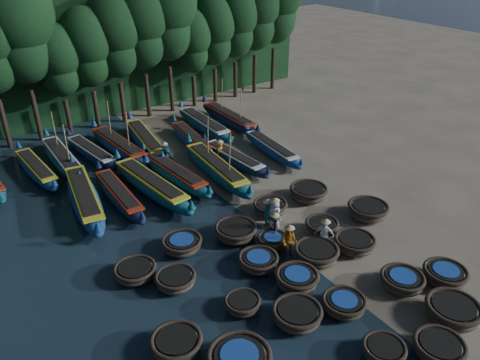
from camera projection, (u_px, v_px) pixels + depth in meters
ground at (267, 232)px, 25.68m from camera, size 120.00×120.00×0.00m
foliage_wall at (101, 55)px, 40.16m from camera, size 40.00×3.00×10.00m
coracle_2 at (384, 350)px, 18.08m from camera, size 2.04×2.04×0.66m
coracle_3 at (439, 348)px, 18.14m from camera, size 2.47×2.47×0.73m
coracle_4 at (453, 311)px, 19.78m from camera, size 2.70×2.70×0.85m
coracle_5 at (239, 360)px, 17.55m from camera, size 3.06×3.06×0.83m
coracle_6 at (297, 314)px, 19.68m from camera, size 2.65×2.65×0.75m
coracle_7 at (344, 304)px, 20.29m from camera, size 1.96×1.96×0.66m
coracle_8 at (402, 281)px, 21.58m from camera, size 2.36×2.36×0.71m
coracle_9 at (445, 274)px, 21.93m from camera, size 2.29×2.29×0.74m
coracle_10 at (176, 344)px, 18.31m from camera, size 2.46×2.46×0.75m
coracle_11 at (242, 304)px, 20.33m from camera, size 1.85×1.85×0.64m
coracle_12 at (297, 279)px, 21.57m from camera, size 2.47×2.47×0.81m
coracle_13 at (316, 253)px, 23.26m from camera, size 2.28×2.28×0.83m
coracle_14 at (355, 243)px, 24.11m from camera, size 2.20×2.20×0.74m
coracle_15 at (176, 280)px, 21.65m from camera, size 2.35×2.35×0.70m
coracle_16 at (258, 261)px, 22.82m from camera, size 2.01×2.01×0.72m
coracle_17 at (273, 241)px, 24.35m from camera, size 1.62×1.62×0.64m
coracle_18 at (322, 226)px, 25.45m from camera, size 1.91×1.91×0.72m
coracle_19 at (368, 210)px, 26.77m from camera, size 2.80×2.80×0.84m
coracle_20 at (135, 271)px, 22.20m from camera, size 2.30×2.30×0.67m
coracle_21 at (182, 244)px, 24.03m from camera, size 2.24×2.24×0.73m
coracle_22 at (236, 231)px, 24.95m from camera, size 2.71×2.71×0.81m
coracle_23 at (270, 207)px, 27.19m from camera, size 2.06×2.06×0.72m
coracle_24 at (309, 192)px, 28.55m from camera, size 2.65×2.65×0.84m
long_boat_2 at (85, 197)px, 27.75m from camera, size 2.96×9.05×1.61m
long_boat_3 at (119, 195)px, 28.23m from camera, size 1.56×7.67×1.35m
long_boat_4 at (151, 185)px, 29.09m from camera, size 2.50×9.08×1.61m
long_boat_5 at (174, 173)px, 30.56m from camera, size 2.13×8.18×1.44m
long_boat_6 at (216, 168)px, 31.05m from camera, size 2.30×9.09×3.87m
long_boat_7 at (234, 158)px, 32.64m from camera, size 1.87×7.39×1.30m
long_boat_8 at (272, 148)px, 34.06m from camera, size 1.97×7.51×1.33m
long_boat_10 at (36, 169)px, 31.23m from camera, size 1.84×7.57×1.34m
long_boat_11 at (63, 158)px, 32.47m from camera, size 1.60×8.52×3.62m
long_boat_12 at (91, 152)px, 33.52m from camera, size 2.26×7.38×1.31m
long_boat_13 at (119, 146)px, 34.27m from camera, size 2.20×8.61×3.67m
long_boat_14 at (145, 140)px, 35.20m from camera, size 2.71×8.67×1.54m
long_boat_15 at (191, 139)px, 35.58m from camera, size 2.21×7.53×1.33m
long_boat_16 at (204, 124)px, 37.97m from camera, size 1.77×8.65×1.52m
long_boat_17 at (229, 118)px, 39.19m from camera, size 1.61×8.62×3.66m
fisherman_0 at (275, 212)px, 25.70m from camera, size 0.58×0.88×1.98m
fisherman_1 at (267, 211)px, 25.87m from camera, size 0.68×0.56×1.79m
fisherman_2 at (289, 241)px, 23.40m from camera, size 1.04×1.10×1.99m
fisherman_3 at (274, 226)px, 24.75m from camera, size 1.07×1.15×1.76m
fisherman_4 at (325, 234)px, 23.96m from camera, size 0.96×1.05×1.92m
fisherman_5 at (165, 153)px, 32.54m from camera, size 0.98×1.58×1.83m
fisherman_6 at (220, 150)px, 33.04m from camera, size 0.90×0.83×1.74m
tree_4 at (17, 26)px, 32.47m from camera, size 5.34×5.34×12.58m
tree_5 at (58, 60)px, 34.92m from camera, size 3.68×3.68×8.68m
tree_6 at (86, 46)px, 35.75m from camera, size 4.09×4.09×9.65m
tree_7 at (114, 34)px, 36.58m from camera, size 4.51×4.51×10.63m
tree_8 at (140, 22)px, 37.41m from camera, size 4.92×4.92×11.60m
tree_9 at (165, 10)px, 38.24m from camera, size 5.34×5.34×12.58m
tree_10 at (191, 40)px, 40.70m from camera, size 3.68×3.68×8.68m
tree_11 at (214, 29)px, 41.53m from camera, size 4.09×4.09×9.65m
tree_12 at (235, 19)px, 42.36m from camera, size 4.51×4.51×10.63m
tree_13 at (255, 9)px, 43.19m from camera, size 4.92×4.92×11.60m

